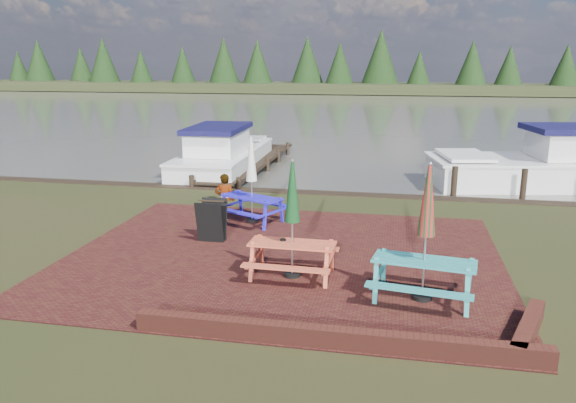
{
  "coord_description": "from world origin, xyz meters",
  "views": [
    {
      "loc": [
        2.3,
        -9.93,
        4.03
      ],
      "look_at": [
        -0.06,
        1.85,
        1.0
      ],
      "focal_mm": 35.0,
      "sensor_mm": 36.0,
      "label": 1
    }
  ],
  "objects_px": {
    "boat_near": "(561,167)",
    "person": "(224,174)",
    "picnic_table_teal": "(425,254)",
    "picnic_table_red": "(292,237)",
    "picnic_table_blue": "(252,193)",
    "chalkboard": "(212,221)",
    "boat_jetty": "(223,157)",
    "jetty": "(249,162)"
  },
  "relations": [
    {
      "from": "picnic_table_blue",
      "to": "boat_jetty",
      "type": "relative_size",
      "value": 0.31
    },
    {
      "from": "boat_near",
      "to": "picnic_table_teal",
      "type": "bearing_deg",
      "value": 145.67
    },
    {
      "from": "picnic_table_red",
      "to": "boat_jetty",
      "type": "bearing_deg",
      "value": 115.23
    },
    {
      "from": "jetty",
      "to": "person",
      "type": "bearing_deg",
      "value": -82.02
    },
    {
      "from": "picnic_table_blue",
      "to": "person",
      "type": "relative_size",
      "value": 1.38
    },
    {
      "from": "chalkboard",
      "to": "boat_near",
      "type": "bearing_deg",
      "value": 40.96
    },
    {
      "from": "person",
      "to": "boat_near",
      "type": "bearing_deg",
      "value": -162.41
    },
    {
      "from": "picnic_table_red",
      "to": "person",
      "type": "height_order",
      "value": "picnic_table_red"
    },
    {
      "from": "boat_near",
      "to": "person",
      "type": "bearing_deg",
      "value": 105.29
    },
    {
      "from": "picnic_table_blue",
      "to": "jetty",
      "type": "distance_m",
      "value": 8.16
    },
    {
      "from": "boat_near",
      "to": "person",
      "type": "xyz_separation_m",
      "value": [
        -10.47,
        -5.0,
        0.32
      ]
    },
    {
      "from": "chalkboard",
      "to": "boat_jetty",
      "type": "distance_m",
      "value": 9.17
    },
    {
      "from": "picnic_table_red",
      "to": "boat_jetty",
      "type": "relative_size",
      "value": 0.31
    },
    {
      "from": "picnic_table_teal",
      "to": "boat_jetty",
      "type": "height_order",
      "value": "picnic_table_teal"
    },
    {
      "from": "picnic_table_blue",
      "to": "chalkboard",
      "type": "relative_size",
      "value": 2.28
    },
    {
      "from": "chalkboard",
      "to": "jetty",
      "type": "relative_size",
      "value": 0.11
    },
    {
      "from": "picnic_table_teal",
      "to": "person",
      "type": "xyz_separation_m",
      "value": [
        -5.5,
        6.12,
        -0.04
      ]
    },
    {
      "from": "person",
      "to": "chalkboard",
      "type": "bearing_deg",
      "value": 95.39
    },
    {
      "from": "chalkboard",
      "to": "boat_near",
      "type": "relative_size",
      "value": 0.11
    },
    {
      "from": "picnic_table_red",
      "to": "chalkboard",
      "type": "bearing_deg",
      "value": 142.53
    },
    {
      "from": "picnic_table_teal",
      "to": "picnic_table_red",
      "type": "xyz_separation_m",
      "value": [
        -2.4,
        0.6,
        -0.05
      ]
    },
    {
      "from": "jetty",
      "to": "person",
      "type": "relative_size",
      "value": 5.69
    },
    {
      "from": "chalkboard",
      "to": "boat_near",
      "type": "height_order",
      "value": "boat_near"
    },
    {
      "from": "picnic_table_red",
      "to": "picnic_table_teal",
      "type": "bearing_deg",
      "value": -12.93
    },
    {
      "from": "chalkboard",
      "to": "person",
      "type": "bearing_deg",
      "value": 101.8
    },
    {
      "from": "person",
      "to": "picnic_table_blue",
      "type": "bearing_deg",
      "value": 116.09
    },
    {
      "from": "picnic_table_blue",
      "to": "person",
      "type": "bearing_deg",
      "value": 149.46
    },
    {
      "from": "picnic_table_blue",
      "to": "chalkboard",
      "type": "height_order",
      "value": "picnic_table_blue"
    },
    {
      "from": "picnic_table_blue",
      "to": "boat_jetty",
      "type": "height_order",
      "value": "picnic_table_blue"
    },
    {
      "from": "jetty",
      "to": "boat_near",
      "type": "distance_m",
      "value": 11.32
    },
    {
      "from": "picnic_table_red",
      "to": "jetty",
      "type": "height_order",
      "value": "picnic_table_red"
    },
    {
      "from": "picnic_table_teal",
      "to": "picnic_table_red",
      "type": "bearing_deg",
      "value": 174.75
    },
    {
      "from": "jetty",
      "to": "chalkboard",
      "type": "bearing_deg",
      "value": -79.89
    },
    {
      "from": "jetty",
      "to": "boat_jetty",
      "type": "relative_size",
      "value": 1.26
    },
    {
      "from": "picnic_table_red",
      "to": "jetty",
      "type": "distance_m",
      "value": 11.99
    },
    {
      "from": "chalkboard",
      "to": "jetty",
      "type": "xyz_separation_m",
      "value": [
        -1.71,
        9.57,
        -0.39
      ]
    },
    {
      "from": "picnic_table_blue",
      "to": "boat_near",
      "type": "distance_m",
      "value": 11.51
    },
    {
      "from": "chalkboard",
      "to": "picnic_table_teal",
      "type": "bearing_deg",
      "value": -28.6
    },
    {
      "from": "person",
      "to": "boat_jetty",
      "type": "bearing_deg",
      "value": -79.87
    },
    {
      "from": "picnic_table_red",
      "to": "person",
      "type": "distance_m",
      "value": 6.33
    },
    {
      "from": "picnic_table_blue",
      "to": "boat_jetty",
      "type": "bearing_deg",
      "value": 138.54
    },
    {
      "from": "boat_near",
      "to": "person",
      "type": "distance_m",
      "value": 11.61
    }
  ]
}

